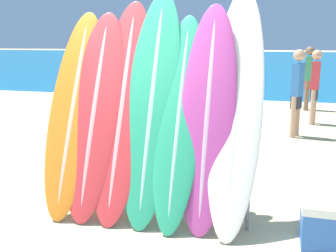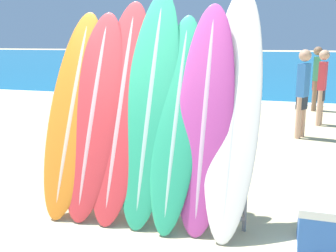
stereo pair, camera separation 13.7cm
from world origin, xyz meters
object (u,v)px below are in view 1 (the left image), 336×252
at_px(surfboard_slot_5, 207,117).
at_px(person_far_left, 308,76).
at_px(surfboard_slot_6, 236,109).
at_px(surfboard_rack, 147,178).
at_px(surfboard_slot_0, 74,111).
at_px(surfboard_slot_4, 179,120).
at_px(cooler_box, 334,224).
at_px(surfboard_slot_3, 152,106).
at_px(surfboard_slot_2, 122,109).
at_px(person_near_water, 174,82).
at_px(person_far_right, 315,84).
at_px(person_mid_beach, 297,90).
at_px(surfboard_slot_1, 95,113).

xyz_separation_m(surfboard_slot_5, person_far_left, (1.44, 7.40, -0.18)).
bearing_deg(surfboard_slot_6, surfboard_rack, -170.65).
xyz_separation_m(surfboard_rack, surfboard_slot_5, (0.60, 0.08, 0.67)).
xyz_separation_m(surfboard_slot_0, surfboard_slot_4, (1.18, -0.01, -0.03)).
bearing_deg(surfboard_rack, cooler_box, -3.11).
relative_size(surfboard_slot_4, surfboard_slot_5, 0.95).
height_order(surfboard_slot_3, surfboard_slot_5, surfboard_slot_3).
height_order(surfboard_slot_2, person_near_water, surfboard_slot_2).
xyz_separation_m(surfboard_slot_5, cooler_box, (1.22, -0.18, -0.90)).
distance_m(surfboard_slot_0, person_far_right, 6.20).
height_order(surfboard_slot_4, person_mid_beach, surfboard_slot_4).
height_order(surfboard_slot_6, person_far_right, surfboard_slot_6).
distance_m(surfboard_slot_0, surfboard_slot_6, 1.74).
distance_m(surfboard_slot_3, person_near_water, 4.69).
relative_size(surfboard_rack, surfboard_slot_5, 0.95).
bearing_deg(surfboard_rack, surfboard_slot_3, 84.64).
bearing_deg(person_mid_beach, surfboard_slot_6, 15.04).
xyz_separation_m(surfboard_rack, surfboard_slot_1, (-0.61, 0.08, 0.64)).
bearing_deg(surfboard_rack, surfboard_slot_6, 9.35).
bearing_deg(surfboard_slot_0, surfboard_rack, -6.11).
distance_m(surfboard_slot_3, surfboard_slot_4, 0.33).
distance_m(surfboard_slot_2, surfboard_slot_4, 0.63).
distance_m(surfboard_slot_4, surfboard_slot_5, 0.29).
bearing_deg(surfboard_slot_2, person_mid_beach, 64.57).
xyz_separation_m(surfboard_slot_1, surfboard_slot_5, (1.21, -0.00, 0.03)).
xyz_separation_m(person_near_water, person_mid_beach, (2.58, -0.52, -0.02)).
relative_size(surfboard_slot_1, person_far_left, 1.28).
distance_m(surfboard_slot_3, person_far_left, 7.63).
height_order(surfboard_slot_2, surfboard_slot_3, surfboard_slot_3).
relative_size(person_far_right, cooler_box, 2.76).
bearing_deg(person_far_right, surfboard_slot_6, 1.07).
bearing_deg(cooler_box, person_near_water, 119.97).
height_order(surfboard_slot_4, surfboard_slot_6, surfboard_slot_6).
xyz_separation_m(surfboard_rack, person_mid_beach, (1.62, 4.19, 0.48)).
height_order(surfboard_rack, surfboard_slot_0, surfboard_slot_0).
relative_size(surfboard_slot_3, surfboard_slot_5, 1.07).
distance_m(surfboard_slot_6, cooler_box, 1.39).
distance_m(surfboard_slot_0, person_far_left, 7.94).
relative_size(surfboard_slot_0, surfboard_slot_4, 1.03).
xyz_separation_m(surfboard_slot_0, person_mid_beach, (2.49, 4.10, -0.17)).
relative_size(surfboard_slot_0, surfboard_slot_6, 0.91).
bearing_deg(cooler_box, surfboard_slot_6, 165.69).
distance_m(person_near_water, person_mid_beach, 2.63).
height_order(surfboard_slot_3, surfboard_slot_6, surfboard_slot_6).
bearing_deg(person_far_left, surfboard_slot_4, 175.57).
bearing_deg(surfboard_rack, person_near_water, 101.46).
bearing_deg(person_near_water, surfboard_slot_3, -79.56).
bearing_deg(surfboard_slot_5, person_far_right, 75.12).
bearing_deg(surfboard_slot_5, surfboard_rack, -172.35).
bearing_deg(surfboard_slot_1, surfboard_slot_3, 4.34).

